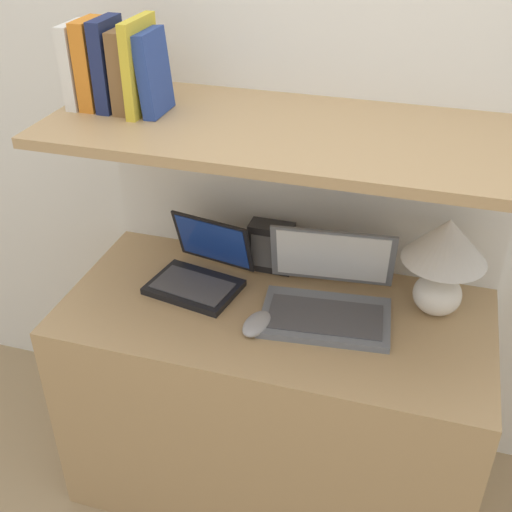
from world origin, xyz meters
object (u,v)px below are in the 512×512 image
(laptop_small, at_px, (200,272))
(book_yellow, at_px, (140,66))
(computer_mouse, at_px, (257,324))
(book_blue, at_px, (154,73))
(book_orange, at_px, (92,64))
(book_brown, at_px, (126,70))
(laptop_large, at_px, (328,297))
(router_box, at_px, (271,247))
(book_white, at_px, (77,65))
(book_navy, at_px, (109,65))
(table_lamp, at_px, (445,254))

(laptop_small, relative_size, book_yellow, 1.25)
(computer_mouse, distance_m, book_blue, 0.73)
(book_orange, xyz_separation_m, book_brown, (0.10, 0.00, -0.01))
(laptop_small, relative_size, book_brown, 1.41)
(laptop_large, distance_m, router_box, 0.28)
(laptop_large, xyz_separation_m, laptop_small, (-0.40, 0.03, -0.00))
(book_white, xyz_separation_m, book_brown, (0.14, 0.00, -0.00))
(book_orange, bearing_deg, laptop_small, 0.19)
(laptop_large, relative_size, book_brown, 1.84)
(book_brown, bearing_deg, book_white, 180.00)
(laptop_large, distance_m, book_navy, 0.88)
(book_brown, xyz_separation_m, book_yellow, (0.04, 0.00, 0.01))
(book_navy, xyz_separation_m, book_brown, (0.05, 0.00, -0.01))
(laptop_large, relative_size, book_white, 1.80)
(book_orange, height_order, book_navy, book_navy)
(laptop_large, xyz_separation_m, book_yellow, (-0.54, 0.02, 0.61))
(laptop_large, bearing_deg, table_lamp, 16.43)
(table_lamp, height_order, book_yellow, book_yellow)
(book_white, distance_m, book_brown, 0.14)
(table_lamp, relative_size, router_box, 1.91)
(book_orange, bearing_deg, book_navy, 0.00)
(book_navy, bearing_deg, book_orange, 180.00)
(laptop_small, distance_m, book_orange, 0.67)
(book_blue, bearing_deg, book_yellow, 180.00)
(book_orange, bearing_deg, table_lamp, 3.72)
(book_yellow, bearing_deg, book_navy, 180.00)
(laptop_small, xyz_separation_m, book_yellow, (-0.13, -0.00, 0.62))
(book_orange, bearing_deg, book_yellow, 0.00)
(laptop_small, height_order, computer_mouse, laptop_small)
(table_lamp, distance_m, book_white, 1.12)
(table_lamp, relative_size, book_orange, 1.31)
(table_lamp, bearing_deg, router_box, 170.82)
(book_blue, bearing_deg, book_orange, 180.00)
(laptop_large, height_order, book_brown, book_brown)
(computer_mouse, height_order, book_orange, book_orange)
(router_box, height_order, book_white, book_white)
(table_lamp, bearing_deg, book_white, -176.44)
(computer_mouse, bearing_deg, laptop_small, 144.16)
(computer_mouse, xyz_separation_m, book_orange, (-0.51, 0.17, 0.64))
(table_lamp, xyz_separation_m, book_orange, (-0.98, -0.06, 0.46))
(book_blue, bearing_deg, book_white, 180.00)
(table_lamp, bearing_deg, book_brown, -175.86)
(book_yellow, bearing_deg, router_box, 24.71)
(book_orange, bearing_deg, laptop_large, -2.10)
(book_white, distance_m, book_navy, 0.09)
(laptop_large, bearing_deg, book_brown, 177.54)
(book_blue, bearing_deg, table_lamp, 4.55)
(laptop_small, xyz_separation_m, router_box, (0.18, 0.15, 0.04))
(laptop_large, xyz_separation_m, book_blue, (-0.50, 0.02, 0.60))
(book_navy, bearing_deg, book_yellow, 0.00)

